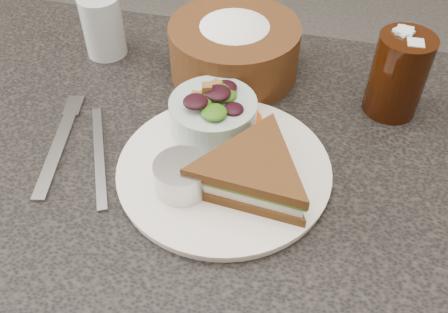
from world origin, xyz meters
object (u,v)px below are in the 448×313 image
bread_basket (234,41)px  salad_bowl (213,111)px  dressing_ramekin (182,177)px  dinner_plate (224,170)px  water_glass (103,26)px  sandwich (253,173)px  cola_glass (399,72)px  dining_table (206,305)px

bread_basket → salad_bowl: bearing=-87.4°
bread_basket → dressing_ramekin: bearing=-90.6°
dinner_plate → bread_basket: (-0.04, 0.22, 0.05)m
dinner_plate → salad_bowl: bearing=115.6°
dinner_plate → water_glass: bearing=139.3°
dinner_plate → water_glass: size_ratio=2.72×
water_glass → dinner_plate: bearing=-40.7°
sandwich → cola_glass: 0.26m
dinner_plate → cola_glass: (0.20, 0.18, 0.06)m
sandwich → salad_bowl: size_ratio=1.50×
sandwich → salad_bowl: 0.11m
sandwich → water_glass: (-0.30, 0.24, 0.01)m
dining_table → bread_basket: 0.48m
cola_glass → dining_table: bearing=-143.1°
sandwich → bread_basket: 0.25m
dinner_plate → sandwich: bearing=-28.3°
salad_bowl → bread_basket: 0.15m
dinner_plate → dressing_ramekin: 0.07m
cola_glass → water_glass: bearing=175.5°
salad_bowl → dressing_ramekin: salad_bowl is taller
sandwich → dressing_ramekin: 0.09m
bread_basket → sandwich: bearing=-71.7°
dining_table → dinner_plate: 0.38m
dinner_plate → sandwich: sandwich is taller
dressing_ramekin → sandwich: bearing=16.2°
dinner_plate → cola_glass: bearing=42.0°
dinner_plate → sandwich: size_ratio=1.55×
dressing_ramekin → bread_basket: (0.00, 0.26, 0.02)m
dinner_plate → water_glass: (-0.25, 0.22, 0.04)m
dining_table → water_glass: bearing=135.6°
cola_glass → water_glass: (-0.46, 0.04, -0.02)m
dinner_plate → cola_glass: 0.28m
dressing_ramekin → bread_basket: size_ratio=0.34×
bread_basket → dinner_plate: bearing=-80.2°
dinner_plate → dressing_ramekin: dressing_ramekin is taller
sandwich → water_glass: bearing=145.7°
dining_table → cola_glass: size_ratio=7.60×
dining_table → dressing_ramekin: bearing=-96.1°
dressing_ramekin → water_glass: bearing=128.9°
sandwich → dining_table: bearing=165.7°
sandwich → bread_basket: (-0.08, 0.24, 0.02)m
sandwich → water_glass: size_ratio=1.76×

